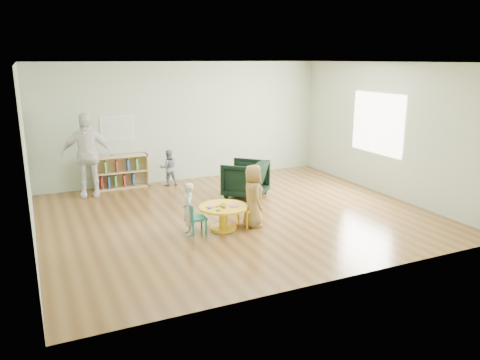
{
  "coord_description": "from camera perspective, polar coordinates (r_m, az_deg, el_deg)",
  "views": [
    {
      "loc": [
        -3.44,
        -7.65,
        2.86
      ],
      "look_at": [
        -0.07,
        -0.3,
        0.76
      ],
      "focal_mm": 35.0,
      "sensor_mm": 36.0,
      "label": 1
    }
  ],
  "objects": [
    {
      "name": "room",
      "position": [
        8.45,
        -0.34,
        8.0
      ],
      "size": [
        7.1,
        7.0,
        2.8
      ],
      "color": "brown",
      "rests_on": "ground"
    },
    {
      "name": "toddler",
      "position": [
        10.91,
        -8.71,
        1.49
      ],
      "size": [
        0.43,
        0.35,
        0.85
      ],
      "primitive_type": "imported",
      "rotation": [
        0.0,
        0.0,
        3.07
      ],
      "color": "#181F3E",
      "rests_on": "ground"
    },
    {
      "name": "kid_chair_left",
      "position": [
        7.89,
        -5.51,
        -4.56
      ],
      "size": [
        0.29,
        0.29,
        0.53
      ],
      "rotation": [
        0.0,
        0.0,
        -1.59
      ],
      "color": "#167D6D",
      "rests_on": "ground"
    },
    {
      "name": "child_right",
      "position": [
        8.12,
        1.59,
        -1.95
      ],
      "size": [
        0.42,
        0.58,
        1.11
      ],
      "primitive_type": "imported",
      "rotation": [
        0.0,
        0.0,
        1.44
      ],
      "color": "yellow",
      "rests_on": "ground"
    },
    {
      "name": "kid_chair_right",
      "position": [
        8.25,
        1.33,
        -3.32
      ],
      "size": [
        0.38,
        0.38,
        0.61
      ],
      "rotation": [
        0.0,
        0.0,
        1.75
      ],
      "color": "yellow",
      "rests_on": "ground"
    },
    {
      "name": "child_left",
      "position": [
        7.82,
        -6.36,
        -3.53
      ],
      "size": [
        0.29,
        0.37,
        0.89
      ],
      "primitive_type": "imported",
      "rotation": [
        0.0,
        0.0,
        -1.85
      ],
      "color": "silver",
      "rests_on": "ground"
    },
    {
      "name": "alphabet_poster",
      "position": [
        10.9,
        -14.74,
        6.13
      ],
      "size": [
        0.74,
        0.01,
        0.54
      ],
      "color": "white",
      "rests_on": "ground"
    },
    {
      "name": "adult_caretaker",
      "position": [
        10.39,
        -18.2,
        2.92
      ],
      "size": [
        1.11,
        0.61,
        1.79
      ],
      "primitive_type": "imported",
      "rotation": [
        0.0,
        0.0,
        -0.17
      ],
      "color": "white",
      "rests_on": "ground"
    },
    {
      "name": "armchair",
      "position": [
        9.91,
        0.66,
        0.12
      ],
      "size": [
        1.19,
        1.19,
        0.77
      ],
      "primitive_type": "imported",
      "rotation": [
        0.0,
        0.0,
        3.92
      ],
      "color": "black",
      "rests_on": "ground"
    },
    {
      "name": "bookshelf",
      "position": [
        10.96,
        -14.36,
        0.95
      ],
      "size": [
        1.2,
        0.3,
        0.75
      ],
      "color": "tan",
      "rests_on": "ground"
    },
    {
      "name": "activity_table",
      "position": [
        8.05,
        -2.06,
        -4.06
      ],
      "size": [
        0.83,
        0.83,
        0.46
      ],
      "rotation": [
        0.0,
        0.0,
        -0.06
      ],
      "color": "yellow",
      "rests_on": "ground"
    }
  ]
}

